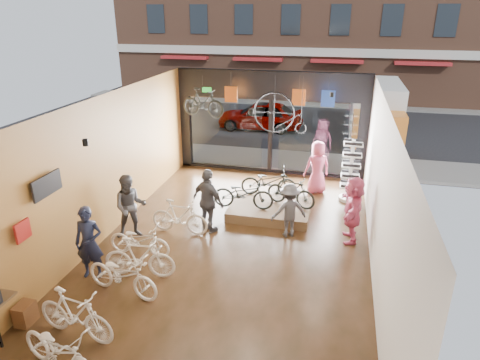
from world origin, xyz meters
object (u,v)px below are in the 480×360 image
(floor_bike_3, at_px, (139,257))
(floor_bike_5, at_px, (179,217))
(floor_bike_1, at_px, (75,314))
(display_platform, at_px, (270,210))
(display_bike_left, at_px, (243,194))
(display_bike_right, at_px, (269,182))
(customer_0, at_px, (89,243))
(hung_bike, at_px, (203,103))
(display_bike_mid, at_px, (291,191))
(customer_2, at_px, (208,201))
(customer_3, at_px, (289,210))
(sunglasses_rack, at_px, (351,171))
(floor_bike_2, at_px, (122,275))
(floor_bike_4, at_px, (139,240))
(customer_4, at_px, (317,167))
(street_car, at_px, (260,115))
(penny_farthing, at_px, (283,115))
(box_truck, at_px, (376,114))
(customer_1, at_px, (130,207))
(floor_bike_0, at_px, (59,350))
(customer_5, at_px, (353,209))

(floor_bike_3, bearing_deg, floor_bike_5, -10.46)
(floor_bike_1, height_order, display_platform, floor_bike_1)
(display_bike_left, xyz_separation_m, display_bike_right, (0.56, 1.12, -0.01))
(customer_0, xyz_separation_m, hung_bike, (0.85, 6.02, 2.05))
(display_bike_mid, xyz_separation_m, hung_bike, (-3.25, 1.77, 2.15))
(customer_2, bearing_deg, display_bike_right, -94.02)
(customer_2, xyz_separation_m, customer_3, (2.20, 0.27, -0.16))
(display_platform, bearing_deg, sunglasses_rack, 35.17)
(floor_bike_2, bearing_deg, sunglasses_rack, -25.85)
(hung_bike, bearing_deg, floor_bike_4, -167.56)
(display_platform, bearing_deg, customer_4, 58.90)
(street_car, relative_size, customer_0, 2.45)
(floor_bike_4, bearing_deg, street_car, -1.69)
(display_platform, bearing_deg, hung_bike, 144.72)
(floor_bike_2, distance_m, display_bike_mid, 5.62)
(display_bike_mid, xyz_separation_m, customer_2, (-2.09, -1.56, 0.15))
(display_platform, distance_m, penny_farthing, 3.49)
(box_truck, distance_m, floor_bike_1, 15.95)
(floor_bike_2, relative_size, display_bike_right, 1.04)
(floor_bike_5, relative_size, customer_0, 0.94)
(customer_0, relative_size, customer_3, 1.15)
(floor_bike_3, height_order, customer_1, customer_1)
(floor_bike_1, distance_m, floor_bike_2, 1.44)
(floor_bike_0, height_order, floor_bike_5, floor_bike_5)
(customer_4, height_order, penny_farthing, penny_farthing)
(floor_bike_2, distance_m, floor_bike_4, 1.58)
(hung_bike, bearing_deg, customer_5, -105.61)
(display_platform, bearing_deg, floor_bike_2, -118.29)
(street_car, bearing_deg, customer_5, 22.89)
(box_truck, height_order, floor_bike_1, box_truck)
(floor_bike_0, bearing_deg, display_bike_mid, -7.26)
(sunglasses_rack, bearing_deg, customer_0, -141.82)
(floor_bike_0, distance_m, customer_4, 9.65)
(box_truck, relative_size, floor_bike_1, 3.87)
(penny_farthing, bearing_deg, display_bike_mid, -75.05)
(customer_0, relative_size, customer_5, 0.97)
(display_platform, bearing_deg, customer_3, -59.19)
(floor_bike_0, relative_size, sunglasses_rack, 0.87)
(box_truck, xyz_separation_m, customer_0, (-6.94, -12.82, -0.43))
(display_bike_mid, relative_size, customer_1, 0.88)
(floor_bike_3, distance_m, display_bike_left, 3.91)
(display_bike_left, height_order, customer_4, customer_4)
(street_car, xyz_separation_m, floor_bike_5, (-0.09, -11.41, -0.24))
(floor_bike_1, height_order, customer_2, customer_2)
(floor_bike_5, bearing_deg, customer_2, -67.81)
(street_car, height_order, customer_2, customer_2)
(customer_1, xyz_separation_m, penny_farthing, (3.38, 4.79, 1.61))
(display_bike_left, relative_size, penny_farthing, 1.02)
(box_truck, relative_size, customer_4, 3.71)
(display_bike_left, bearing_deg, floor_bike_2, 154.25)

